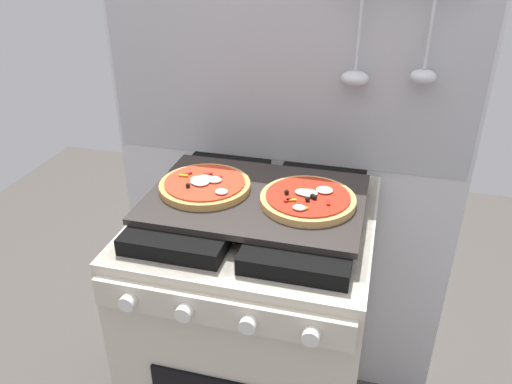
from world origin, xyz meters
name	(u,v)px	position (x,y,z in m)	size (l,w,h in m)	color
kitchen_backsplash	(283,182)	(0.00, 0.33, 0.79)	(1.10, 0.09, 1.55)	silver
stove	(256,334)	(0.00, 0.00, 0.45)	(0.60, 0.64, 0.90)	beige
baking_tray	(256,198)	(0.00, 0.00, 0.91)	(0.54, 0.38, 0.02)	#2D2826
pizza_left	(205,184)	(-0.14, 0.00, 0.93)	(0.23, 0.23, 0.03)	tan
pizza_right	(308,199)	(0.13, -0.01, 0.93)	(0.23, 0.23, 0.03)	tan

